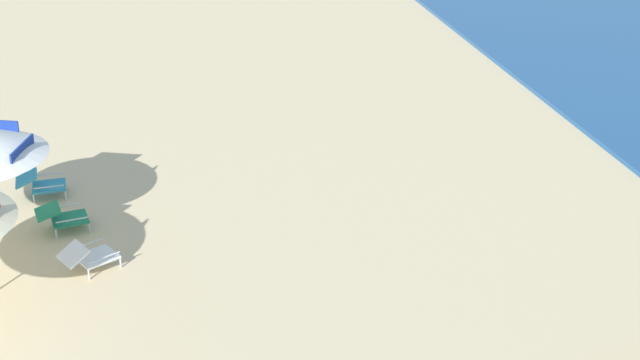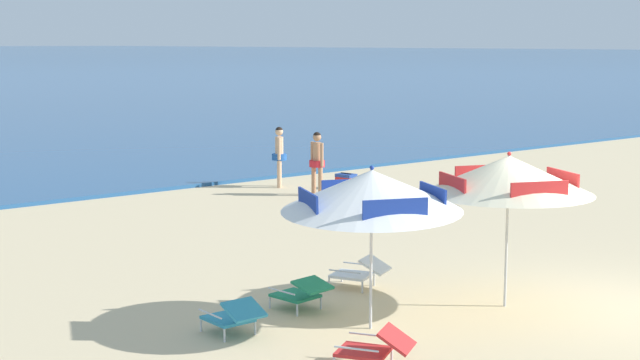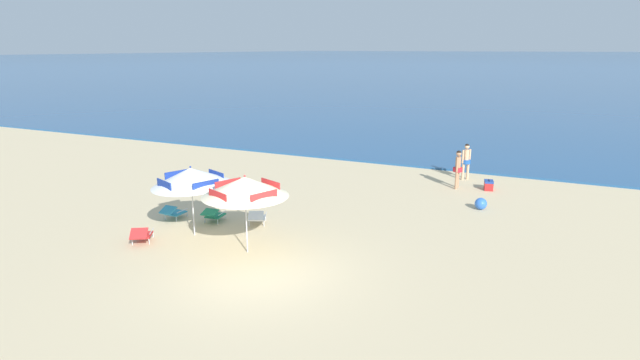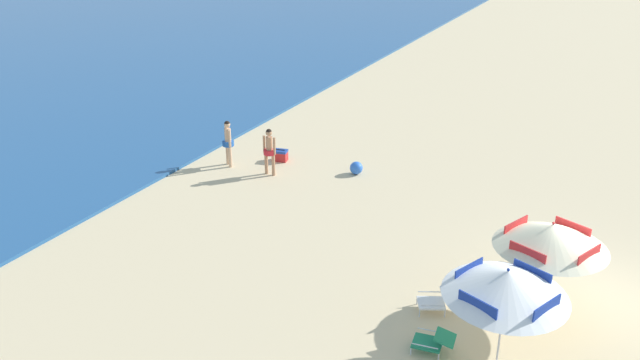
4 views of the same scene
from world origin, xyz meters
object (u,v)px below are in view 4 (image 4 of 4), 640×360
at_px(beach_umbrella_striped_second, 552,236).
at_px(lounge_chair_beside_umbrella, 434,341).
at_px(person_standing_near_shore, 228,140).
at_px(cooler_box, 280,155).
at_px(lounge_chair_under_umbrella, 437,300).
at_px(person_standing_beside, 269,148).
at_px(beach_umbrella_striped_main, 507,284).
at_px(beach_ball, 356,168).

bearing_deg(beach_umbrella_striped_second, lounge_chair_beside_umbrella, 145.16).
bearing_deg(person_standing_near_shore, lounge_chair_beside_umbrella, -124.97).
xyz_separation_m(lounge_chair_beside_umbrella, cooler_box, (7.87, 8.19, -0.08)).
relative_size(lounge_chair_under_umbrella, cooler_box, 1.84).
distance_m(beach_umbrella_striped_second, person_standing_near_shore, 12.07).
height_order(lounge_chair_beside_umbrella, person_standing_beside, person_standing_beside).
relative_size(lounge_chair_under_umbrella, person_standing_beside, 0.63).
bearing_deg(person_standing_beside, beach_umbrella_striped_second, -113.42).
height_order(person_standing_beside, cooler_box, person_standing_beside).
xyz_separation_m(beach_umbrella_striped_main, lounge_chair_under_umbrella, (1.27, 1.66, -1.63)).
bearing_deg(beach_ball, lounge_chair_beside_umbrella, -146.39).
distance_m(lounge_chair_beside_umbrella, beach_ball, 9.58).
distance_m(beach_umbrella_striped_main, lounge_chair_under_umbrella, 2.65).
relative_size(lounge_chair_under_umbrella, person_standing_near_shore, 0.63).
relative_size(lounge_chair_under_umbrella, lounge_chair_beside_umbrella, 1.11).
xyz_separation_m(beach_umbrella_striped_second, person_standing_beside, (4.16, 9.59, -1.03)).
bearing_deg(lounge_chair_under_umbrella, beach_umbrella_striped_second, -64.80).
bearing_deg(beach_umbrella_striped_second, beach_ball, 51.91).
distance_m(lounge_chair_beside_umbrella, cooler_box, 11.36).
distance_m(beach_umbrella_striped_main, cooler_box, 12.29).
bearing_deg(person_standing_beside, lounge_chair_beside_umbrella, -130.10).
distance_m(person_standing_near_shore, beach_ball, 4.50).
distance_m(person_standing_near_shore, person_standing_beside, 1.68).
bearing_deg(person_standing_beside, person_standing_near_shore, 88.26).
distance_m(beach_umbrella_striped_second, lounge_chair_under_umbrella, 2.88).
distance_m(beach_umbrella_striped_main, beach_umbrella_striped_second, 2.31).
distance_m(cooler_box, beach_ball, 2.89).
height_order(beach_umbrella_striped_main, person_standing_near_shore, beach_umbrella_striped_main).
relative_size(beach_umbrella_striped_main, lounge_chair_under_umbrella, 3.37).
height_order(cooler_box, beach_ball, beach_ball).
height_order(lounge_chair_beside_umbrella, person_standing_near_shore, person_standing_near_shore).
distance_m(beach_umbrella_striped_main, lounge_chair_beside_umbrella, 2.07).
relative_size(beach_umbrella_striped_second, beach_ball, 7.94).
relative_size(cooler_box, beach_ball, 1.27).
bearing_deg(lounge_chair_under_umbrella, lounge_chair_beside_umbrella, -165.28).
distance_m(beach_umbrella_striped_second, cooler_box, 11.42).
bearing_deg(lounge_chair_under_umbrella, cooler_box, 50.66).
height_order(lounge_chair_under_umbrella, person_standing_near_shore, person_standing_near_shore).
xyz_separation_m(beach_umbrella_striped_second, lounge_chair_under_umbrella, (-0.99, 2.11, -1.69)).
bearing_deg(lounge_chair_beside_umbrella, beach_ball, 33.61).
xyz_separation_m(beach_umbrella_striped_main, beach_ball, (7.77, 6.57, -1.69)).
distance_m(beach_umbrella_striped_main, person_standing_near_shore, 12.64).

